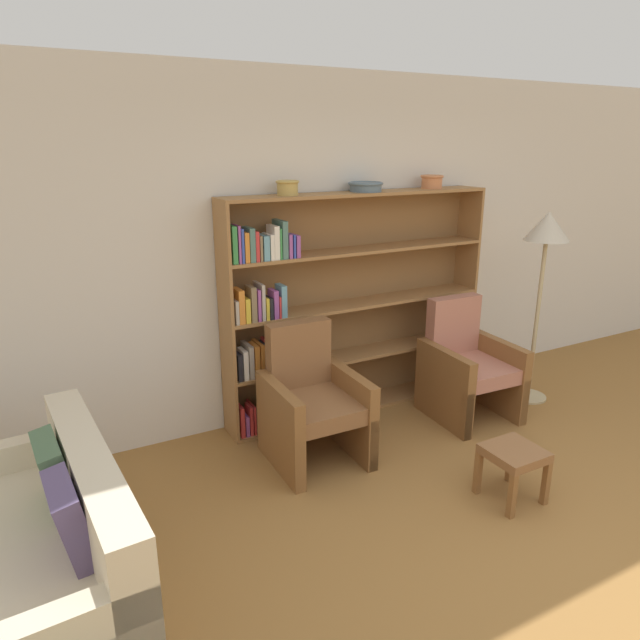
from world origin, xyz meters
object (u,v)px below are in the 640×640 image
(armchair_cushioned, at_px, (467,367))
(footstool, at_px, (513,459))
(bowl_sage, at_px, (366,186))
(armchair_leather, at_px, (312,403))
(bowl_stoneware, at_px, (432,181))
(floor_lamp, at_px, (546,240))
(couch, at_px, (34,567))
(bookshelf, at_px, (334,309))
(bowl_terracotta, at_px, (288,187))

(armchair_cushioned, relative_size, footstool, 2.71)
(bowl_sage, height_order, armchair_leather, bowl_sage)
(bowl_sage, bearing_deg, bowl_stoneware, 0.00)
(bowl_sage, distance_m, floor_lamp, 1.60)
(couch, height_order, floor_lamp, floor_lamp)
(armchair_leather, relative_size, floor_lamp, 0.58)
(bookshelf, xyz_separation_m, bowl_terracotta, (-0.41, -0.02, 1.00))
(bowl_terracotta, distance_m, bowl_stoneware, 1.33)
(bookshelf, bearing_deg, couch, -151.17)
(bowl_sage, relative_size, armchair_cushioned, 0.28)
(bowl_sage, relative_size, bowl_stoneware, 1.41)
(bowl_terracotta, height_order, armchair_cushioned, bowl_terracotta)
(bookshelf, bearing_deg, armchair_leather, -131.22)
(couch, xyz_separation_m, armchair_leather, (1.86, 0.72, 0.12))
(bookshelf, height_order, armchair_cushioned, bookshelf)
(bowl_sage, relative_size, couch, 0.17)
(couch, xyz_separation_m, footstool, (2.74, -0.36, -0.01))
(bookshelf, height_order, bowl_terracotta, bowl_terracotta)
(bowl_stoneware, bearing_deg, floor_lamp, -38.34)
(armchair_leather, bearing_deg, footstool, 130.49)
(armchair_cushioned, bearing_deg, bowl_sage, -36.09)
(bowl_sage, height_order, bowl_stoneware, bowl_stoneware)
(armchair_cushioned, bearing_deg, couch, 15.17)
(bowl_sage, bearing_deg, bookshelf, 175.55)
(bowl_sage, height_order, couch, bowl_sage)
(armchair_leather, bearing_deg, floor_lamp, -179.86)
(bowl_terracotta, bearing_deg, footstool, -64.29)
(bowl_stoneware, distance_m, footstool, 2.36)
(bowl_sage, bearing_deg, footstool, -86.15)
(bowl_sage, distance_m, armchair_cushioned, 1.71)
(floor_lamp, bearing_deg, bowl_terracotta, 164.04)
(bowl_stoneware, bearing_deg, couch, -158.72)
(bookshelf, distance_m, armchair_leather, 0.91)
(couch, bearing_deg, armchair_leather, -72.53)
(bowl_terracotta, xyz_separation_m, armchair_cushioned, (1.37, -0.56, -1.48))
(floor_lamp, bearing_deg, couch, -170.42)
(bowl_sage, xyz_separation_m, floor_lamp, (1.41, -0.60, -0.45))
(armchair_cushioned, bearing_deg, bowl_stoneware, -83.73)
(bowl_stoneware, bearing_deg, armchair_leather, -158.69)
(bowl_sage, relative_size, armchair_leather, 0.28)
(bowl_terracotta, bearing_deg, bowl_stoneware, 0.00)
(bowl_terracotta, relative_size, footstool, 0.48)
(couch, distance_m, floor_lamp, 4.25)
(couch, distance_m, armchair_cushioned, 3.40)
(bowl_terracotta, relative_size, armchair_leather, 0.18)
(footstool, bearing_deg, bowl_terracotta, 115.71)
(bookshelf, bearing_deg, armchair_cushioned, -31.19)
(bowl_sage, xyz_separation_m, footstool, (0.11, -1.64, -1.59))
(armchair_leather, bearing_deg, bowl_terracotta, -98.48)
(bowl_stoneware, bearing_deg, bowl_terracotta, 180.00)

